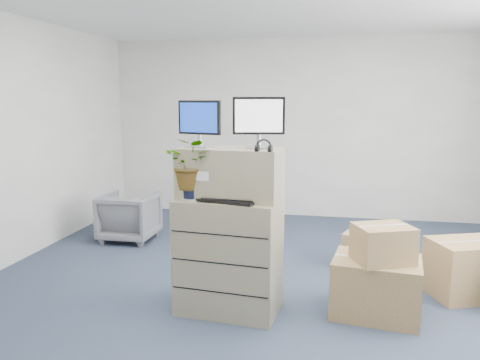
{
  "coord_description": "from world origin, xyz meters",
  "views": [
    {
      "loc": [
        0.54,
        -3.93,
        1.85
      ],
      "look_at": [
        -0.32,
        0.4,
        1.09
      ],
      "focal_mm": 35.0,
      "sensor_mm": 36.0,
      "label": 1
    }
  ],
  "objects_px": {
    "keyboard": "(228,200)",
    "filing_cabinet_lower": "(229,255)",
    "monitor_left": "(199,121)",
    "water_bottle": "(236,185)",
    "potted_plant": "(192,171)",
    "office_chair": "(129,214)",
    "monitor_right": "(259,120)"
  },
  "relations": [
    {
      "from": "keyboard",
      "to": "filing_cabinet_lower",
      "type": "bearing_deg",
      "value": 114.4
    },
    {
      "from": "monitor_left",
      "to": "water_bottle",
      "type": "xyz_separation_m",
      "value": [
        0.32,
        -0.0,
        -0.54
      ]
    },
    {
      "from": "filing_cabinet_lower",
      "to": "potted_plant",
      "type": "height_order",
      "value": "potted_plant"
    },
    {
      "from": "monitor_left",
      "to": "keyboard",
      "type": "relative_size",
      "value": 0.8
    },
    {
      "from": "water_bottle",
      "to": "office_chair",
      "type": "height_order",
      "value": "water_bottle"
    },
    {
      "from": "keyboard",
      "to": "potted_plant",
      "type": "bearing_deg",
      "value": -172.79
    },
    {
      "from": "potted_plant",
      "to": "office_chair",
      "type": "relative_size",
      "value": 0.73
    },
    {
      "from": "water_bottle",
      "to": "keyboard",
      "type": "bearing_deg",
      "value": -103.1
    },
    {
      "from": "filing_cabinet_lower",
      "to": "monitor_right",
      "type": "bearing_deg",
      "value": 16.04
    },
    {
      "from": "monitor_left",
      "to": "water_bottle",
      "type": "height_order",
      "value": "monitor_left"
    },
    {
      "from": "monitor_right",
      "to": "keyboard",
      "type": "relative_size",
      "value": 0.86
    },
    {
      "from": "water_bottle",
      "to": "filing_cabinet_lower",
      "type": "bearing_deg",
      "value": -139.19
    },
    {
      "from": "filing_cabinet_lower",
      "to": "water_bottle",
      "type": "relative_size",
      "value": 4.24
    },
    {
      "from": "monitor_left",
      "to": "water_bottle",
      "type": "relative_size",
      "value": 1.68
    },
    {
      "from": "office_chair",
      "to": "keyboard",
      "type": "bearing_deg",
      "value": 132.69
    },
    {
      "from": "monitor_left",
      "to": "filing_cabinet_lower",
      "type": "bearing_deg",
      "value": 5.16
    },
    {
      "from": "filing_cabinet_lower",
      "to": "monitor_left",
      "type": "height_order",
      "value": "monitor_left"
    },
    {
      "from": "office_chair",
      "to": "potted_plant",
      "type": "bearing_deg",
      "value": 127.62
    },
    {
      "from": "filing_cabinet_lower",
      "to": "office_chair",
      "type": "relative_size",
      "value": 1.45
    },
    {
      "from": "monitor_left",
      "to": "keyboard",
      "type": "height_order",
      "value": "monitor_left"
    },
    {
      "from": "filing_cabinet_lower",
      "to": "monitor_right",
      "type": "height_order",
      "value": "monitor_right"
    },
    {
      "from": "monitor_left",
      "to": "monitor_right",
      "type": "xyz_separation_m",
      "value": [
        0.51,
        -0.0,
        0.02
      ]
    },
    {
      "from": "monitor_right",
      "to": "office_chair",
      "type": "height_order",
      "value": "monitor_right"
    },
    {
      "from": "monitor_left",
      "to": "potted_plant",
      "type": "bearing_deg",
      "value": -92.86
    },
    {
      "from": "monitor_right",
      "to": "water_bottle",
      "type": "relative_size",
      "value": 1.81
    },
    {
      "from": "filing_cabinet_lower",
      "to": "monitor_right",
      "type": "xyz_separation_m",
      "value": [
        0.25,
        0.05,
        1.18
      ]
    },
    {
      "from": "monitor_right",
      "to": "office_chair",
      "type": "distance_m",
      "value": 2.99
    },
    {
      "from": "water_bottle",
      "to": "office_chair",
      "type": "distance_m",
      "value": 2.65
    },
    {
      "from": "filing_cabinet_lower",
      "to": "office_chair",
      "type": "height_order",
      "value": "filing_cabinet_lower"
    },
    {
      "from": "monitor_left",
      "to": "office_chair",
      "type": "relative_size",
      "value": 0.57
    },
    {
      "from": "monitor_left",
      "to": "office_chair",
      "type": "bearing_deg",
      "value": 146.01
    },
    {
      "from": "filing_cabinet_lower",
      "to": "monitor_left",
      "type": "bearing_deg",
      "value": 175.11
    }
  ]
}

